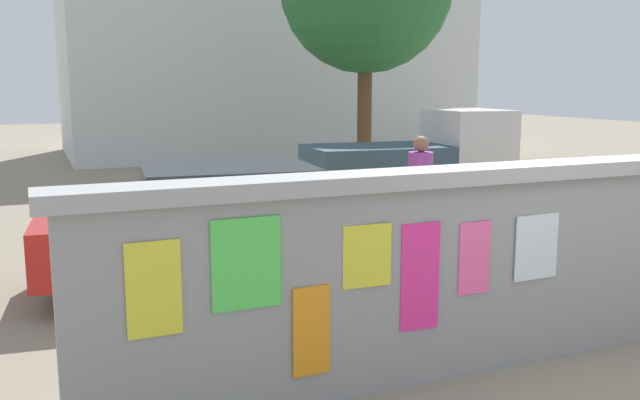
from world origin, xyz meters
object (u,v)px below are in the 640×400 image
auto_rickshaw_truck (418,164)px  motorcycle (555,254)px  bicycle_far (598,228)px  car_parked (216,224)px  person_walking (420,182)px

auto_rickshaw_truck → motorcycle: 4.91m
auto_rickshaw_truck → bicycle_far: 3.64m
motorcycle → bicycle_far: 2.23m
motorcycle → car_parked: bearing=151.3°
bicycle_far → person_walking: bearing=155.0°
auto_rickshaw_truck → motorcycle: (-1.11, -4.76, -0.44)m
person_walking → bicycle_far: bearing=-25.0°
auto_rickshaw_truck → person_walking: (-1.48, -2.50, 0.09)m
auto_rickshaw_truck → bicycle_far: (0.74, -3.53, -0.54)m
auto_rickshaw_truck → person_walking: auto_rickshaw_truck is taller
motorcycle → auto_rickshaw_truck: bearing=76.9°
car_parked → motorcycle: car_parked is taller
auto_rickshaw_truck → motorcycle: size_ratio=1.95×
car_parked → bicycle_far: size_ratio=2.32×
car_parked → person_walking: 3.02m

